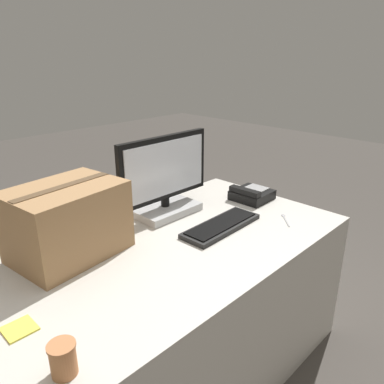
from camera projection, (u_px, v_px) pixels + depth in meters
ground_plane at (162, 377)px, 1.84m from camera, size 12.00×12.00×0.00m
office_desk at (160, 318)px, 1.72m from camera, size 1.80×0.90×0.71m
monitor at (165, 182)px, 1.90m from camera, size 0.55×0.23×0.41m
keyboard at (221, 225)px, 1.78m from camera, size 0.44×0.17×0.03m
desk_phone at (251, 194)px, 2.12m from camera, size 0.21×0.20×0.08m
paper_cup_right at (63, 359)px, 0.96m from camera, size 0.07×0.07×0.09m
spoon at (285, 219)px, 1.89m from camera, size 0.12×0.11×0.00m
cardboard_box at (67, 221)px, 1.51m from camera, size 0.47×0.37×0.30m
sticky_note_pad at (19, 329)px, 1.13m from camera, size 0.09×0.09×0.01m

